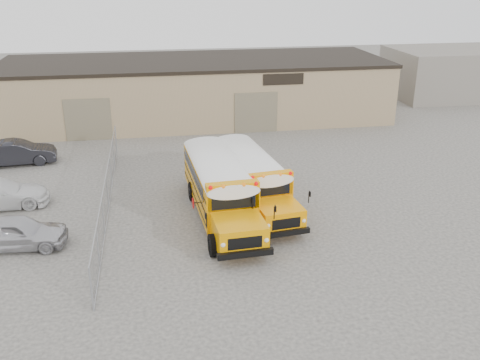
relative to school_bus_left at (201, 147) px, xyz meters
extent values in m
plane|color=#474441|center=(0.84, -7.15, -1.64)|extent=(120.00, 120.00, 0.00)
cube|color=#8D7857|center=(0.84, 12.85, 0.61)|extent=(30.00, 10.00, 4.50)
cube|color=black|center=(0.84, 12.85, 2.91)|extent=(30.20, 10.20, 0.25)
cube|color=black|center=(6.84, 7.83, 2.26)|extent=(3.00, 0.08, 0.80)
cube|color=#81775B|center=(-7.16, 7.83, -0.14)|extent=(3.20, 0.08, 3.00)
cube|color=#81775B|center=(4.84, 7.83, -0.14)|extent=(3.20, 0.08, 3.00)
cylinder|color=#999CA2|center=(-5.16, -13.15, -0.74)|extent=(0.07, 0.07, 1.80)
cylinder|color=#999CA2|center=(-5.16, -10.15, -0.74)|extent=(0.07, 0.07, 1.80)
cylinder|color=#999CA2|center=(-5.16, -7.15, -0.74)|extent=(0.07, 0.07, 1.80)
cylinder|color=#999CA2|center=(-5.16, -4.15, -0.74)|extent=(0.07, 0.07, 1.80)
cylinder|color=#999CA2|center=(-5.16, -1.15, -0.74)|extent=(0.07, 0.07, 1.80)
cylinder|color=#999CA2|center=(-5.16, 1.85, -0.74)|extent=(0.07, 0.07, 1.80)
cylinder|color=#999CA2|center=(-5.16, 4.85, -0.74)|extent=(0.07, 0.07, 1.80)
cylinder|color=#999CA2|center=(-5.16, -4.15, 0.14)|extent=(0.05, 18.00, 0.05)
cylinder|color=#999CA2|center=(-5.16, -4.15, -1.59)|extent=(0.05, 18.00, 0.05)
cube|color=#999CA2|center=(-5.16, -4.15, -0.74)|extent=(0.02, 18.00, 1.70)
cube|color=gray|center=(24.84, 16.85, 0.56)|extent=(10.00, 8.00, 4.40)
cube|color=#EF9501|center=(-0.03, 0.42, -0.16)|extent=(2.84, 7.37, 1.95)
cube|color=#EF9501|center=(0.27, -4.24, -0.59)|extent=(2.22, 2.22, 1.10)
cube|color=black|center=(0.20, -3.18, 0.38)|extent=(1.95, 0.18, 0.71)
cube|color=white|center=(-0.03, 0.42, 0.95)|extent=(2.84, 7.45, 0.38)
cube|color=#EF9501|center=(0.19, -2.96, 0.98)|extent=(2.36, 0.62, 0.34)
sphere|color=#E50705|center=(-0.79, -3.24, 1.10)|extent=(0.19, 0.19, 0.19)
sphere|color=#E50705|center=(1.20, -3.11, 1.10)|extent=(0.19, 0.19, 0.19)
sphere|color=orange|center=(-0.25, -3.20, 1.10)|extent=(0.19, 0.19, 0.19)
sphere|color=orange|center=(0.65, -3.15, 1.10)|extent=(0.19, 0.19, 0.19)
cube|color=black|center=(0.34, -5.36, -1.03)|extent=(2.34, 0.36, 0.27)
cube|color=black|center=(-0.26, 4.08, -1.03)|extent=(2.34, 0.34, 0.27)
cube|color=black|center=(-0.03, 0.42, -0.24)|extent=(2.87, 7.23, 0.06)
cube|color=black|center=(-0.04, 0.70, 0.38)|extent=(2.79, 6.24, 0.59)
cylinder|color=black|center=(-0.87, -4.21, -1.14)|extent=(0.33, 1.01, 0.99)
cylinder|color=black|center=(1.40, -4.06, -1.14)|extent=(0.33, 1.01, 0.99)
cylinder|color=black|center=(-1.25, 1.79, -1.14)|extent=(0.33, 1.01, 0.99)
cylinder|color=black|center=(1.01, 1.93, -1.14)|extent=(0.33, 1.01, 0.99)
cylinder|color=#BF0505|center=(-1.48, -2.16, -0.05)|extent=(0.06, 0.53, 0.53)
cube|color=#FA9500|center=(1.45, 1.11, -0.27)|extent=(3.06, 6.94, 1.81)
cube|color=#FA9500|center=(2.01, -3.18, -0.67)|extent=(2.18, 2.18, 1.01)
cube|color=black|center=(1.89, -2.20, 0.23)|extent=(1.80, 0.29, 0.66)
cube|color=white|center=(1.45, 1.11, 0.76)|extent=(3.07, 7.01, 0.35)
cube|color=#FA9500|center=(1.86, -2.00, 0.79)|extent=(2.20, 0.72, 0.32)
sphere|color=#E50705|center=(0.97, -2.32, 0.90)|extent=(0.18, 0.18, 0.18)
sphere|color=#E50705|center=(2.80, -2.08, 0.90)|extent=(0.18, 0.18, 0.18)
sphere|color=orange|center=(1.47, -2.25, 0.90)|extent=(0.18, 0.18, 0.18)
sphere|color=orange|center=(2.30, -2.14, 0.90)|extent=(0.18, 0.18, 0.18)
cube|color=black|center=(2.15, -4.21, -1.07)|extent=(2.17, 0.47, 0.25)
cube|color=black|center=(1.01, 4.49, -1.07)|extent=(2.17, 0.45, 0.25)
cube|color=black|center=(1.45, 1.11, -0.34)|extent=(3.07, 6.81, 0.05)
cube|color=black|center=(1.42, 1.37, 0.23)|extent=(2.95, 5.89, 0.55)
cylinder|color=black|center=(0.96, -3.22, -1.18)|extent=(0.36, 0.94, 0.92)
cylinder|color=black|center=(3.04, -2.95, -1.18)|extent=(0.36, 0.94, 0.92)
cylinder|color=black|center=(0.24, 2.30, -1.18)|extent=(0.36, 0.94, 0.92)
cylinder|color=black|center=(2.32, 2.58, -1.18)|extent=(0.36, 0.94, 0.92)
cube|color=black|center=(1.51, -8.26, -1.16)|extent=(0.96, 0.86, 0.94)
sphere|color=black|center=(1.51, -8.26, -0.74)|extent=(1.04, 1.04, 1.04)
imported|color=silver|center=(-8.84, -7.78, -0.90)|extent=(4.45, 2.05, 1.48)
imported|color=black|center=(-11.10, 3.43, -0.88)|extent=(4.76, 2.11, 1.52)
camera|label=1|loc=(-2.65, -29.79, 9.77)|focal=40.00mm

